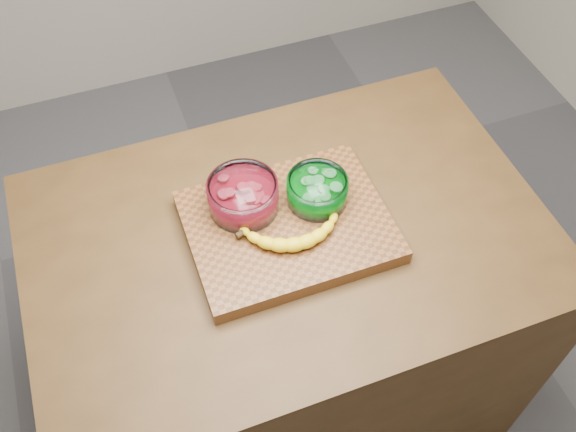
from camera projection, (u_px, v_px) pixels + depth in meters
name	position (u px, v px, depth m)	size (l,w,h in m)	color
ground	(288.00, 387.00, 2.19)	(3.50, 3.50, 0.00)	#535257
counter	(288.00, 325.00, 1.83)	(1.20, 0.80, 0.90)	#493016
cutting_board	(288.00, 227.00, 1.46)	(0.45, 0.35, 0.04)	brown
bowl_red	(243.00, 196.00, 1.44)	(0.16, 0.16, 0.07)	white
bowl_green	(317.00, 190.00, 1.46)	(0.14, 0.14, 0.07)	white
banana	(292.00, 231.00, 1.41)	(0.25, 0.13, 0.04)	yellow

